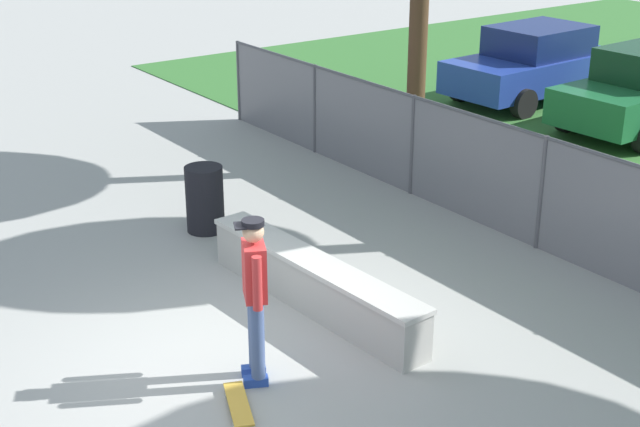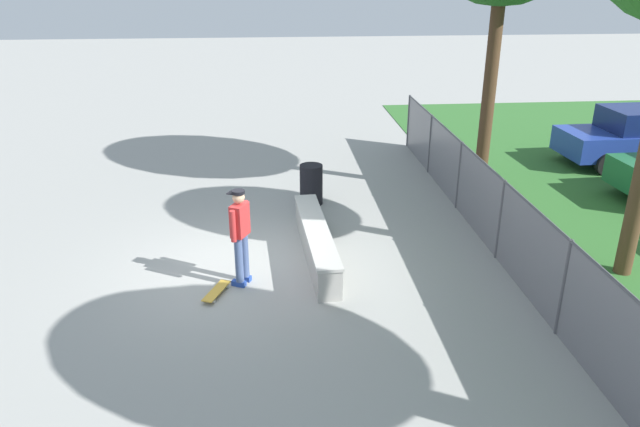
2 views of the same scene
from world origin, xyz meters
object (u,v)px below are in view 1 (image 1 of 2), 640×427
Objects in this scene: car_blue at (534,63)px; skateboard at (239,404)px; trash_bin at (205,199)px; skateboarder at (255,293)px; concrete_ledge at (314,283)px.

skateboard is at bearing -60.29° from car_blue.
car_blue is at bearing 103.76° from trash_bin.
concrete_ledge is at bearing 124.57° from skateboarder.
trash_bin reaches higher than concrete_ledge.
skateboarder reaches higher than car_blue.
concrete_ledge is 2.94m from trash_bin.
trash_bin reaches higher than skateboard.
concrete_ledge is 3.74× the size of trash_bin.
skateboarder is 4.26m from trash_bin.
skateboard is at bearing -50.47° from skateboarder.
skateboarder is at bearing -60.74° from car_blue.
skateboarder is 12.88m from car_blue.
car_blue reaches higher than concrete_ledge.
skateboard is 0.19× the size of car_blue.
concrete_ledge is 2.01× the size of skateboarder.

